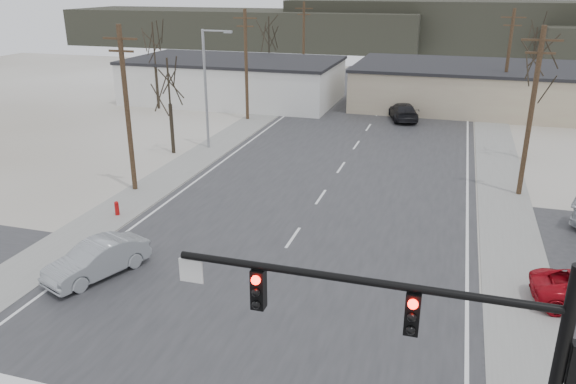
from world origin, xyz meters
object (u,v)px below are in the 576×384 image
traffic_signal_mast (461,358)px  sedan_crossing (97,259)px  car_far_a (403,111)px  car_far_b (379,91)px  fire_hydrant (117,208)px

traffic_signal_mast → sedan_crossing: bearing=152.0°
sedan_crossing → car_far_a: size_ratio=0.86×
car_far_a → car_far_b: (-3.68, 10.63, -0.12)m
sedan_crossing → car_far_b: (6.05, 44.78, -0.10)m
car_far_a → fire_hydrant: bearing=48.9°
fire_hydrant → car_far_b: bearing=76.7°
traffic_signal_mast → car_far_b: (-9.00, 52.76, -3.96)m
traffic_signal_mast → fire_hydrant: size_ratio=10.29×
traffic_signal_mast → fire_hydrant: (-18.09, 14.20, -4.22)m
sedan_crossing → car_far_b: 45.18m
car_far_a → car_far_b: bearing=-87.4°
traffic_signal_mast → car_far_b: size_ratio=2.28×
traffic_signal_mast → car_far_b: traffic_signal_mast is taller
traffic_signal_mast → sedan_crossing: (-15.05, 7.99, -3.85)m
car_far_b → fire_hydrant: bearing=-81.6°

